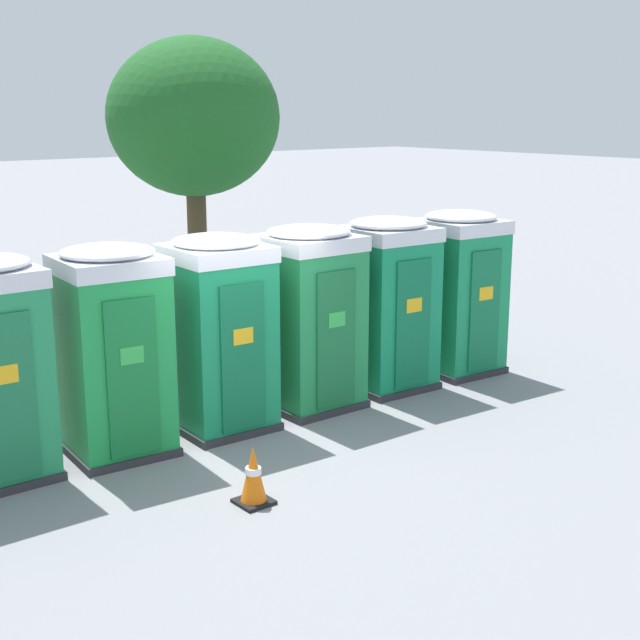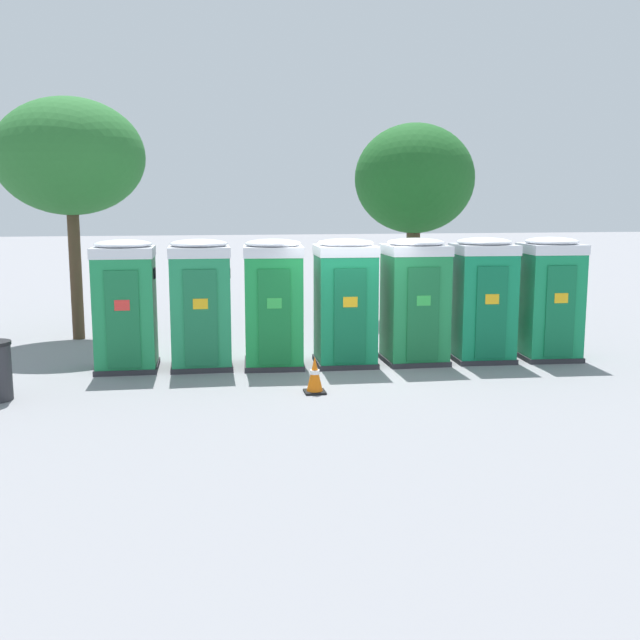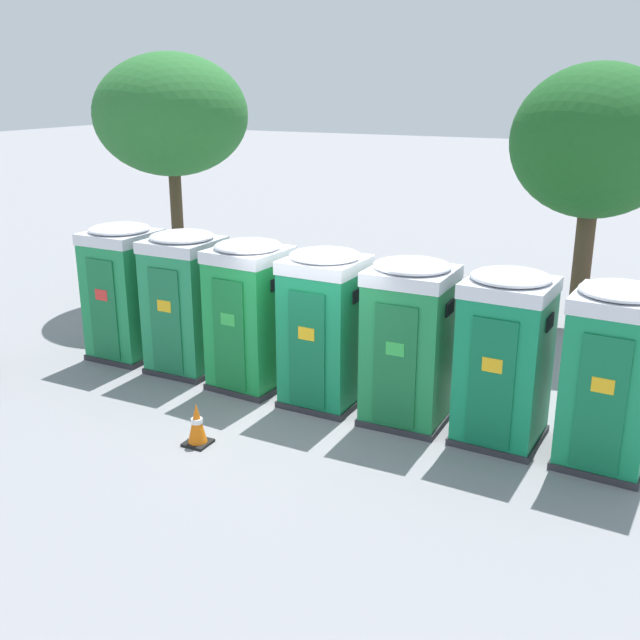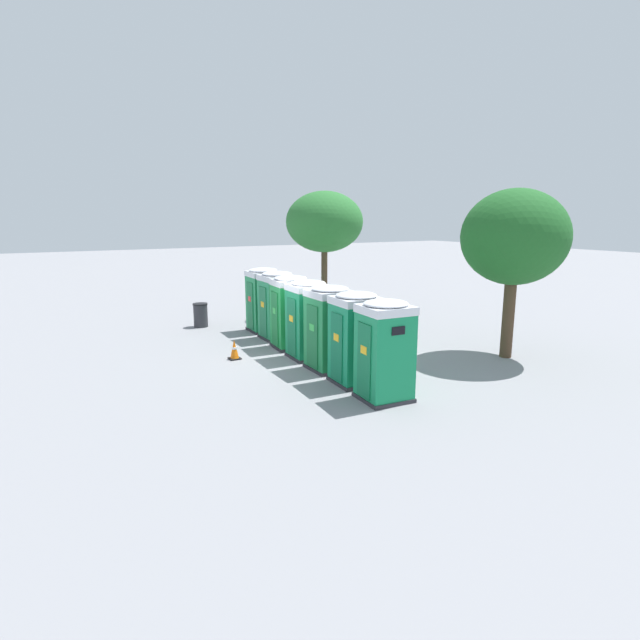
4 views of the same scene
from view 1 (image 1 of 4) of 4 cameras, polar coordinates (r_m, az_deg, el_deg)
name	(u,v)px [view 1 (image 1 of 4)]	position (r m, az deg, el deg)	size (l,w,h in m)	color
ground_plane	(229,431)	(11.64, -5.85, -7.09)	(120.00, 120.00, 0.00)	gray
portapotty_2	(113,350)	(10.81, -13.12, -1.85)	(1.27, 1.29, 2.54)	#2D2D33
portapotty_3	(219,332)	(11.42, -6.50, -0.77)	(1.23, 1.24, 2.54)	#2D2D33
portapotty_4	(309,316)	(12.19, -0.68, 0.23)	(1.24, 1.21, 2.54)	#2D2D33
portapotty_5	(387,303)	(13.08, 4.32, 1.12)	(1.27, 1.27, 2.54)	#2D2D33
portapotty_6	(458,291)	(14.03, 8.86, 1.83)	(1.24, 1.28, 2.54)	#2D2D33
street_tree_0	(194,119)	(17.54, -8.09, 12.63)	(3.29, 3.29, 5.38)	#4C3826
traffic_cone	(253,476)	(9.50, -4.29, -9.92)	(0.36, 0.36, 0.64)	black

